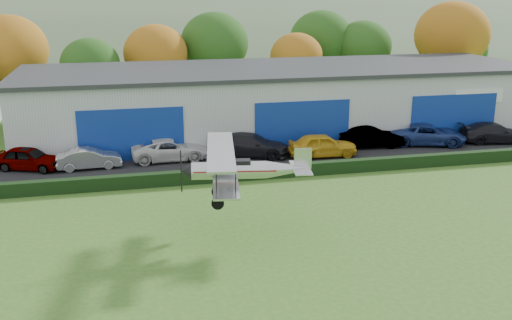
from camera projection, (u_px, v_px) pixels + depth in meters
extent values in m
plane|color=#356921|center=(354.00, 315.00, 21.07)|extent=(300.00, 300.00, 0.00)
cube|color=black|center=(279.00, 155.00, 41.36)|extent=(48.00, 9.00, 0.05)
cube|color=black|center=(299.00, 170.00, 36.76)|extent=(46.00, 0.60, 0.80)
cube|color=#B2B7BC|center=(280.00, 101.00, 47.65)|extent=(40.00, 12.00, 5.00)
cube|color=#2D3033|center=(280.00, 68.00, 46.92)|extent=(40.60, 12.60, 0.30)
cube|color=navy|center=(132.00, 135.00, 39.55)|extent=(7.00, 0.12, 3.60)
cube|color=navy|center=(303.00, 126.00, 42.19)|extent=(7.00, 0.12, 3.60)
cube|color=navy|center=(453.00, 118.00, 44.83)|extent=(7.00, 0.12, 3.60)
cylinder|color=#3D2614|center=(15.00, 98.00, 54.30)|extent=(0.36, 0.36, 3.15)
ellipsoid|color=#A16D13|center=(9.00, 49.00, 53.06)|extent=(6.84, 6.84, 6.16)
cylinder|color=#3D2614|center=(93.00, 103.00, 54.06)|extent=(0.36, 0.36, 2.45)
ellipsoid|color=#1E4C14|center=(90.00, 65.00, 53.10)|extent=(5.32, 5.32, 4.79)
cylinder|color=#3D2614|center=(158.00, 94.00, 57.20)|extent=(0.36, 0.36, 2.80)
ellipsoid|color=#A16D13|center=(156.00, 53.00, 56.10)|extent=(6.08, 6.08, 5.47)
cylinder|color=#3D2614|center=(215.00, 87.00, 60.34)|extent=(0.36, 0.36, 3.15)
ellipsoid|color=#1E4C14|center=(214.00, 43.00, 59.10)|extent=(6.84, 6.84, 6.16)
cylinder|color=#3D2614|center=(296.00, 91.00, 60.33)|extent=(0.36, 0.36, 2.45)
ellipsoid|color=#A16D13|center=(296.00, 57.00, 59.36)|extent=(5.32, 5.32, 4.79)
cylinder|color=#3D2614|center=(361.00, 83.00, 63.91)|extent=(0.36, 0.36, 2.80)
ellipsoid|color=#1E4C14|center=(363.00, 46.00, 62.81)|extent=(6.08, 6.08, 5.47)
cylinder|color=#3D2614|center=(448.00, 83.00, 61.83)|extent=(0.36, 0.36, 3.50)
ellipsoid|color=#A16D13|center=(452.00, 35.00, 60.45)|extent=(7.60, 7.60, 6.84)
cylinder|color=#3D2614|center=(460.00, 81.00, 66.59)|extent=(0.36, 0.36, 2.45)
ellipsoid|color=#1E4C14|center=(463.00, 50.00, 65.63)|extent=(5.32, 5.32, 4.79)
cylinder|color=#3D2614|center=(320.00, 80.00, 64.85)|extent=(0.36, 0.36, 3.15)
ellipsoid|color=#1E4C14|center=(321.00, 39.00, 63.61)|extent=(6.84, 6.84, 6.16)
ellipsoid|color=#4C6642|center=(223.00, 91.00, 160.66)|extent=(320.00, 196.00, 56.00)
ellipsoid|color=#4C6642|center=(455.00, 64.00, 174.51)|extent=(240.00, 126.00, 36.00)
imported|color=gray|center=(28.00, 158.00, 37.78)|extent=(4.72, 3.31, 1.49)
imported|color=silver|center=(89.00, 158.00, 38.04)|extent=(4.16, 1.67, 1.35)
imported|color=silver|center=(170.00, 150.00, 39.91)|extent=(5.25, 2.51, 1.44)
imported|color=black|center=(250.00, 145.00, 40.86)|extent=(5.87, 4.04, 1.58)
imported|color=gold|center=(323.00, 145.00, 40.73)|extent=(4.82, 2.12, 1.61)
imported|color=gray|center=(371.00, 137.00, 43.11)|extent=(4.83, 2.02, 1.55)
imported|color=navy|center=(427.00, 134.00, 43.92)|extent=(6.13, 4.06, 1.56)
imported|color=black|center=(494.00, 133.00, 44.54)|extent=(5.43, 2.95, 1.49)
cylinder|color=silver|center=(229.00, 170.00, 27.30)|extent=(3.53, 1.35, 0.82)
cone|color=silver|center=(287.00, 169.00, 27.48)|extent=(2.10, 1.12, 0.82)
cone|color=black|center=(187.00, 171.00, 27.16)|extent=(0.58, 0.88, 0.82)
cube|color=maroon|center=(235.00, 169.00, 27.30)|extent=(3.89, 1.43, 0.05)
cube|color=black|center=(239.00, 162.00, 27.22)|extent=(1.16, 0.71, 0.23)
cube|color=silver|center=(225.00, 176.00, 27.36)|extent=(2.16, 6.63, 0.09)
cube|color=silver|center=(221.00, 151.00, 27.01)|extent=(2.30, 7.00, 0.09)
cylinder|color=black|center=(216.00, 179.00, 24.90)|extent=(0.06, 0.06, 1.18)
cylinder|color=black|center=(236.00, 179.00, 24.96)|extent=(0.06, 0.06, 1.18)
cylinder|color=black|center=(216.00, 150.00, 29.42)|extent=(0.06, 0.06, 1.18)
cylinder|color=black|center=(232.00, 150.00, 29.47)|extent=(0.06, 0.06, 1.18)
cylinder|color=black|center=(221.00, 159.00, 26.79)|extent=(0.08, 0.20, 0.68)
cylinder|color=black|center=(221.00, 155.00, 27.40)|extent=(0.08, 0.20, 0.68)
cylinder|color=black|center=(217.00, 189.00, 27.10)|extent=(0.16, 0.63, 1.11)
cylinder|color=black|center=(217.00, 184.00, 27.84)|extent=(0.16, 0.63, 1.11)
cylinder|color=black|center=(218.00, 197.00, 27.62)|extent=(0.34, 1.71, 0.06)
cylinder|color=black|center=(218.00, 203.00, 26.84)|extent=(0.59, 0.22, 0.58)
cylinder|color=black|center=(217.00, 192.00, 28.41)|extent=(0.59, 0.22, 0.58)
cylinder|color=black|center=(301.00, 173.00, 27.59)|extent=(0.34, 0.11, 0.38)
cube|color=silver|center=(301.00, 168.00, 27.51)|extent=(1.18, 2.46, 0.05)
cube|color=silver|center=(303.00, 158.00, 27.39)|extent=(0.81, 0.18, 1.00)
cube|color=black|center=(181.00, 171.00, 27.15)|extent=(0.07, 0.12, 2.00)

